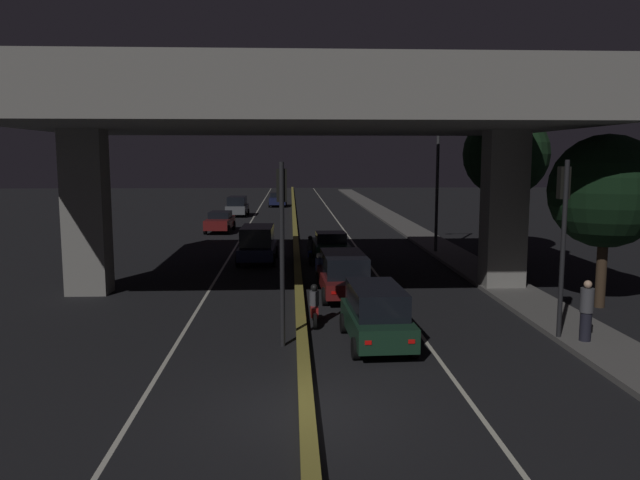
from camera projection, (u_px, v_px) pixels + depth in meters
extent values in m
plane|color=black|center=(306.00, 413.00, 13.59)|extent=(200.00, 200.00, 0.00)
cube|color=beige|center=(246.00, 229.00, 48.07)|extent=(0.12, 126.00, 0.00)
cube|color=beige|center=(343.00, 229.00, 48.42)|extent=(0.12, 126.00, 0.00)
cube|color=olive|center=(295.00, 227.00, 48.23)|extent=(0.34, 126.00, 0.27)
cube|color=#5B5956|center=(426.00, 239.00, 41.71)|extent=(2.22, 126.00, 0.17)
cube|color=gray|center=(86.00, 213.00, 25.14)|extent=(1.65, 1.32, 6.64)
cube|color=gray|center=(504.00, 211.00, 25.94)|extent=(1.65, 1.32, 6.64)
cube|color=gray|center=(298.00, 104.00, 24.96)|extent=(21.70, 13.98, 2.01)
cube|color=#333335|center=(298.00, 67.00, 24.77)|extent=(21.70, 0.40, 0.90)
cylinder|color=black|center=(282.00, 256.00, 18.07)|extent=(0.14, 0.14, 5.41)
cube|color=black|center=(282.00, 185.00, 17.98)|extent=(0.30, 0.28, 0.95)
sphere|color=red|center=(282.00, 175.00, 18.08)|extent=(0.18, 0.18, 0.18)
sphere|color=black|center=(282.00, 185.00, 18.12)|extent=(0.18, 0.18, 0.18)
sphere|color=black|center=(282.00, 195.00, 18.16)|extent=(0.18, 0.18, 0.18)
cylinder|color=black|center=(563.00, 253.00, 18.45)|extent=(0.14, 0.14, 5.47)
cube|color=black|center=(564.00, 183.00, 18.36)|extent=(0.30, 0.28, 0.95)
sphere|color=red|center=(562.00, 173.00, 18.47)|extent=(0.18, 0.18, 0.18)
sphere|color=black|center=(561.00, 183.00, 18.51)|extent=(0.18, 0.18, 0.18)
sphere|color=black|center=(561.00, 193.00, 18.55)|extent=(0.18, 0.18, 0.18)
cylinder|color=#2D2D30|center=(437.00, 178.00, 35.34)|extent=(0.18, 0.18, 8.69)
cylinder|color=#2D2D30|center=(425.00, 103.00, 34.74)|extent=(1.60, 0.10, 0.10)
ellipsoid|color=#F2B759|center=(411.00, 105.00, 34.72)|extent=(0.56, 0.32, 0.24)
cube|color=black|center=(377.00, 323.00, 18.49)|extent=(1.83, 4.06, 0.67)
cube|color=black|center=(376.00, 299.00, 18.49)|extent=(1.58, 2.94, 0.76)
cylinder|color=black|center=(344.00, 323.00, 19.76)|extent=(0.23, 0.63, 0.62)
cylinder|color=black|center=(394.00, 322.00, 19.91)|extent=(0.23, 0.63, 0.62)
cylinder|color=black|center=(356.00, 348.00, 17.16)|extent=(0.23, 0.63, 0.62)
cylinder|color=black|center=(414.00, 347.00, 17.30)|extent=(0.23, 0.63, 0.62)
cube|color=red|center=(368.00, 343.00, 16.45)|extent=(0.18, 0.04, 0.11)
cube|color=red|center=(412.00, 342.00, 16.55)|extent=(0.18, 0.04, 0.11)
cube|color=#591414|center=(344.00, 281.00, 24.96)|extent=(2.01, 4.71, 0.57)
cube|color=black|center=(344.00, 263.00, 24.99)|extent=(1.75, 3.40, 0.80)
cylinder|color=black|center=(318.00, 280.00, 26.45)|extent=(0.22, 0.69, 0.69)
cylinder|color=black|center=(361.00, 280.00, 26.59)|extent=(0.22, 0.69, 0.69)
cylinder|color=black|center=(325.00, 296.00, 23.41)|extent=(0.22, 0.69, 0.69)
cylinder|color=black|center=(373.00, 296.00, 23.55)|extent=(0.22, 0.69, 0.69)
cube|color=red|center=(334.00, 293.00, 22.60)|extent=(0.18, 0.04, 0.11)
cube|color=red|center=(369.00, 292.00, 22.70)|extent=(0.18, 0.04, 0.11)
cube|color=black|center=(331.00, 249.00, 33.08)|extent=(1.86, 3.97, 0.74)
cube|color=black|center=(331.00, 237.00, 32.89)|extent=(1.58, 1.61, 0.53)
cylinder|color=black|center=(313.00, 252.00, 34.34)|extent=(0.22, 0.67, 0.67)
cylinder|color=black|center=(344.00, 252.00, 34.47)|extent=(0.22, 0.67, 0.67)
cylinder|color=black|center=(316.00, 260.00, 31.78)|extent=(0.22, 0.67, 0.67)
cylinder|color=black|center=(350.00, 259.00, 31.91)|extent=(0.22, 0.67, 0.67)
cube|color=red|center=(322.00, 254.00, 31.08)|extent=(0.18, 0.03, 0.11)
cube|color=red|center=(346.00, 254.00, 31.17)|extent=(0.18, 0.03, 0.11)
cube|color=#141938|center=(258.00, 250.00, 33.00)|extent=(1.93, 4.32, 0.60)
cube|color=black|center=(257.00, 236.00, 32.79)|extent=(1.68, 3.12, 1.00)
cylinder|color=black|center=(273.00, 260.00, 31.66)|extent=(0.22, 0.68, 0.67)
cylinder|color=black|center=(238.00, 260.00, 31.62)|extent=(0.22, 0.68, 0.67)
cylinder|color=black|center=(276.00, 252.00, 34.46)|extent=(0.22, 0.68, 0.67)
cylinder|color=black|center=(243.00, 252.00, 34.42)|extent=(0.22, 0.68, 0.67)
cube|color=white|center=(272.00, 246.00, 35.16)|extent=(0.18, 0.03, 0.11)
cube|color=white|center=(249.00, 246.00, 35.13)|extent=(0.18, 0.03, 0.11)
cube|color=#591414|center=(220.00, 223.00, 46.30)|extent=(1.90, 4.56, 0.70)
cube|color=black|center=(220.00, 215.00, 46.44)|extent=(1.60, 2.22, 0.48)
cylinder|color=black|center=(228.00, 230.00, 44.88)|extent=(0.23, 0.68, 0.68)
cylinder|color=black|center=(205.00, 230.00, 44.87)|extent=(0.23, 0.68, 0.68)
cylinder|color=black|center=(234.00, 225.00, 47.82)|extent=(0.23, 0.68, 0.68)
cylinder|color=black|center=(212.00, 225.00, 47.81)|extent=(0.23, 0.68, 0.68)
cube|color=white|center=(232.00, 221.00, 48.55)|extent=(0.18, 0.04, 0.11)
cube|color=white|center=(217.00, 221.00, 48.55)|extent=(0.18, 0.04, 0.11)
cube|color=#515459|center=(237.00, 209.00, 58.68)|extent=(1.92, 4.01, 0.75)
cube|color=black|center=(237.00, 201.00, 58.48)|extent=(1.67, 2.90, 0.81)
cylinder|color=black|center=(245.00, 214.00, 57.45)|extent=(0.22, 0.62, 0.61)
cylinder|color=black|center=(226.00, 214.00, 57.42)|extent=(0.22, 0.62, 0.61)
cylinder|color=black|center=(248.00, 212.00, 60.04)|extent=(0.22, 0.62, 0.61)
cylinder|color=black|center=(230.00, 212.00, 60.01)|extent=(0.22, 0.62, 0.61)
cube|color=white|center=(246.00, 208.00, 60.68)|extent=(0.18, 0.04, 0.11)
cube|color=white|center=(233.00, 208.00, 60.66)|extent=(0.18, 0.04, 0.11)
cube|color=#141938|center=(278.00, 200.00, 70.04)|extent=(1.86, 3.97, 0.75)
cube|color=black|center=(278.00, 195.00, 70.06)|extent=(1.62, 1.60, 0.49)
cylinder|color=black|center=(285.00, 205.00, 68.83)|extent=(0.21, 0.63, 0.63)
cylinder|color=black|center=(269.00, 205.00, 68.77)|extent=(0.21, 0.63, 0.63)
cylinder|color=black|center=(286.00, 203.00, 71.41)|extent=(0.21, 0.63, 0.63)
cylinder|color=black|center=(270.00, 203.00, 71.35)|extent=(0.21, 0.63, 0.63)
cube|color=white|center=(284.00, 200.00, 72.05)|extent=(0.18, 0.03, 0.11)
cube|color=white|center=(273.00, 200.00, 72.00)|extent=(0.18, 0.03, 0.11)
cylinder|color=black|center=(313.00, 312.00, 21.34)|extent=(0.08, 0.54, 0.53)
cylinder|color=black|center=(315.00, 321.00, 20.19)|extent=(0.10, 0.54, 0.53)
cube|color=maroon|center=(314.00, 310.00, 20.74)|extent=(0.24, 0.88, 0.32)
cylinder|color=#3F3F44|center=(314.00, 298.00, 20.68)|extent=(0.32, 0.32, 0.48)
sphere|color=black|center=(314.00, 288.00, 20.64)|extent=(0.24, 0.24, 0.24)
cube|color=red|center=(315.00, 315.00, 20.11)|extent=(0.08, 0.03, 0.08)
cylinder|color=black|center=(317.00, 275.00, 27.83)|extent=(0.11, 0.59, 0.58)
cylinder|color=black|center=(320.00, 281.00, 26.49)|extent=(0.13, 0.59, 0.58)
cube|color=black|center=(319.00, 273.00, 27.13)|extent=(0.29, 1.04, 0.32)
cylinder|color=navy|center=(319.00, 264.00, 27.08)|extent=(0.33, 0.33, 0.51)
sphere|color=silver|center=(319.00, 255.00, 27.03)|extent=(0.24, 0.24, 0.24)
cube|color=red|center=(320.00, 277.00, 26.41)|extent=(0.08, 0.03, 0.08)
cylinder|color=black|center=(311.00, 256.00, 33.33)|extent=(0.11, 0.62, 0.62)
cylinder|color=black|center=(310.00, 259.00, 32.18)|extent=(0.13, 0.62, 0.62)
cube|color=navy|center=(310.00, 253.00, 32.73)|extent=(0.29, 0.90, 0.32)
cylinder|color=#3F3F44|center=(310.00, 245.00, 32.67)|extent=(0.34, 0.34, 0.53)
sphere|color=black|center=(310.00, 238.00, 32.62)|extent=(0.24, 0.24, 0.24)
cube|color=red|center=(310.00, 255.00, 32.10)|extent=(0.08, 0.03, 0.08)
cylinder|color=black|center=(585.00, 326.00, 18.33)|extent=(0.33, 0.33, 0.86)
cylinder|color=#3F3F44|center=(587.00, 300.00, 18.23)|extent=(0.39, 0.39, 0.72)
sphere|color=tan|center=(588.00, 284.00, 18.17)|extent=(0.23, 0.23, 0.23)
cylinder|color=#38281C|center=(601.00, 270.00, 23.01)|extent=(0.38, 0.38, 2.77)
sphere|color=black|center=(606.00, 191.00, 22.62)|extent=(4.13, 4.13, 4.13)
cylinder|color=#2D2116|center=(503.00, 222.00, 34.10)|extent=(0.48, 0.48, 3.97)
sphere|color=black|center=(506.00, 154.00, 33.61)|extent=(4.61, 4.61, 4.61)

